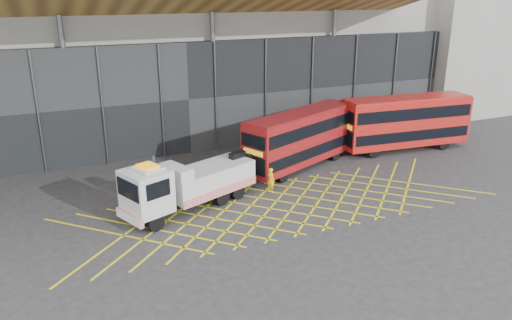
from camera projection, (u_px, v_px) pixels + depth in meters
name	position (u px, v px, depth m)	size (l,w,h in m)	color
ground_plane	(215.00, 219.00, 26.45)	(120.00, 120.00, 0.00)	#2B2B2E
road_markings	(283.00, 206.00, 27.96)	(24.76, 7.16, 0.01)	yellow
construction_building	(160.00, 22.00, 40.17)	(55.00, 23.97, 18.00)	gray
east_building	(467.00, 4.00, 49.06)	(15.00, 12.00, 20.00)	gray
recovery_truck	(187.00, 184.00, 27.08)	(9.11, 4.99, 3.26)	black
bus_towed	(301.00, 137.00, 33.38)	(9.50, 5.77, 3.84)	maroon
bus_second	(406.00, 121.00, 36.99)	(10.05, 3.15, 4.02)	#AD140F
worker	(271.00, 180.00, 29.69)	(0.55, 0.36, 1.50)	yellow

